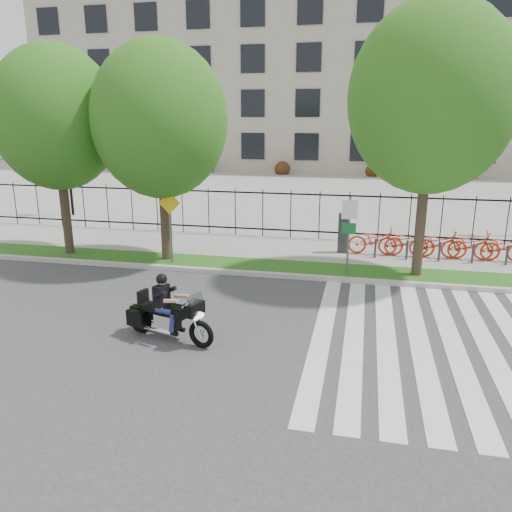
# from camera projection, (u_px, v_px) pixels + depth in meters

# --- Properties ---
(ground) EXTENTS (120.00, 120.00, 0.00)m
(ground) POSITION_uv_depth(u_px,v_px,m) (235.00, 326.00, 12.54)
(ground) COLOR #363638
(ground) RESTS_ON ground
(curb) EXTENTS (60.00, 0.20, 0.15)m
(curb) POSITION_uv_depth(u_px,v_px,m) (267.00, 275.00, 16.37)
(curb) COLOR #B0AEA6
(curb) RESTS_ON ground
(grass_verge) EXTENTS (60.00, 1.50, 0.15)m
(grass_verge) POSITION_uv_depth(u_px,v_px,m) (272.00, 267.00, 17.17)
(grass_verge) COLOR #185114
(grass_verge) RESTS_ON ground
(sidewalk) EXTENTS (60.00, 3.50, 0.15)m
(sidewalk) POSITION_uv_depth(u_px,v_px,m) (283.00, 249.00, 19.52)
(sidewalk) COLOR gray
(sidewalk) RESTS_ON ground
(plaza) EXTENTS (80.00, 34.00, 0.10)m
(plaza) POSITION_uv_depth(u_px,v_px,m) (323.00, 189.00, 36.04)
(plaza) COLOR gray
(plaza) RESTS_ON ground
(crosswalk_stripes) EXTENTS (5.70, 8.00, 0.01)m
(crosswalk_stripes) POSITION_uv_depth(u_px,v_px,m) (436.00, 344.00, 11.53)
(crosswalk_stripes) COLOR silver
(crosswalk_stripes) RESTS_ON ground
(iron_fence) EXTENTS (30.00, 0.06, 2.00)m
(iron_fence) POSITION_uv_depth(u_px,v_px,m) (291.00, 214.00, 20.88)
(iron_fence) COLOR black
(iron_fence) RESTS_ON sidewalk
(office_building) EXTENTS (60.00, 21.90, 20.15)m
(office_building) POSITION_uv_depth(u_px,v_px,m) (344.00, 69.00, 52.12)
(office_building) COLOR #A39B84
(office_building) RESTS_ON ground
(lamp_post_left) EXTENTS (1.06, 0.70, 4.25)m
(lamp_post_left) POSITION_uv_depth(u_px,v_px,m) (67.00, 155.00, 25.47)
(lamp_post_left) COLOR black
(lamp_post_left) RESTS_ON ground
(street_tree_0) EXTENTS (4.38, 4.38, 7.41)m
(street_tree_0) POSITION_uv_depth(u_px,v_px,m) (56.00, 118.00, 17.46)
(street_tree_0) COLOR #37281E
(street_tree_0) RESTS_ON grass_verge
(street_tree_1) EXTENTS (4.55, 4.55, 7.44)m
(street_tree_1) POSITION_uv_depth(u_px,v_px,m) (160.00, 120.00, 16.67)
(street_tree_1) COLOR #37281E
(street_tree_1) RESTS_ON grass_verge
(street_tree_2) EXTENTS (4.94, 4.94, 8.30)m
(street_tree_2) POSITION_uv_depth(u_px,v_px,m) (432.00, 98.00, 14.70)
(street_tree_2) COLOR #37281E
(street_tree_2) RESTS_ON grass_verge
(bike_share_station) EXTENTS (11.17, 0.89, 1.50)m
(bike_share_station) POSITION_uv_depth(u_px,v_px,m) (502.00, 247.00, 17.50)
(bike_share_station) COLOR #2D2D33
(bike_share_station) RESTS_ON sidewalk
(sign_pole_regulatory) EXTENTS (0.50, 0.09, 2.50)m
(sign_pole_regulatory) POSITION_uv_depth(u_px,v_px,m) (349.00, 225.00, 15.84)
(sign_pole_regulatory) COLOR #59595B
(sign_pole_regulatory) RESTS_ON grass_verge
(sign_pole_warning) EXTENTS (0.78, 0.09, 2.49)m
(sign_pole_warning) POSITION_uv_depth(u_px,v_px,m) (170.00, 217.00, 17.11)
(sign_pole_warning) COLOR #59595B
(sign_pole_warning) RESTS_ON grass_verge
(motorcycle_rider) EXTENTS (2.42, 1.13, 1.92)m
(motorcycle_rider) POSITION_uv_depth(u_px,v_px,m) (168.00, 314.00, 11.61)
(motorcycle_rider) COLOR black
(motorcycle_rider) RESTS_ON ground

